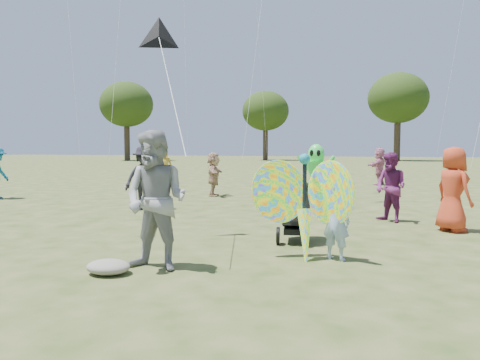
# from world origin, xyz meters

# --- Properties ---
(ground) EXTENTS (160.00, 160.00, 0.00)m
(ground) POSITION_xyz_m (0.00, 0.00, 0.00)
(ground) COLOR #51592B
(ground) RESTS_ON ground
(child_girl) EXTENTS (0.49, 0.40, 1.16)m
(child_girl) POSITION_xyz_m (1.47, 0.94, 0.58)
(child_girl) COLOR #94B2D2
(child_girl) RESTS_ON ground
(adult_man) EXTENTS (0.96, 0.77, 1.89)m
(adult_man) POSITION_xyz_m (-0.74, -0.40, 0.94)
(adult_man) COLOR gray
(adult_man) RESTS_ON ground
(grey_bag) EXTENTS (0.59, 0.48, 0.19)m
(grey_bag) POSITION_xyz_m (-1.23, -0.80, 0.09)
(grey_bag) COLOR gray
(grey_bag) RESTS_ON ground
(crowd_a) EXTENTS (0.92, 0.96, 1.66)m
(crowd_a) POSITION_xyz_m (3.34, 4.03, 0.83)
(crowd_a) COLOR #C43C1F
(crowd_a) RESTS_ON ground
(crowd_b) EXTENTS (1.14, 1.24, 1.68)m
(crowd_b) POSITION_xyz_m (-4.07, 4.97, 0.84)
(crowd_b) COLOR black
(crowd_b) RESTS_ON ground
(crowd_d) EXTENTS (0.77, 1.44, 1.48)m
(crowd_d) POSITION_xyz_m (-3.61, 8.72, 0.74)
(crowd_d) COLOR tan
(crowd_d) RESTS_ON ground
(crowd_e) EXTENTS (0.95, 0.93, 1.54)m
(crowd_e) POSITION_xyz_m (2.17, 4.87, 0.77)
(crowd_e) COLOR #68225A
(crowd_e) RESTS_ON ground
(crowd_g) EXTENTS (0.94, 0.83, 1.61)m
(crowd_g) POSITION_xyz_m (-7.86, 13.15, 0.81)
(crowd_g) COLOR gold
(crowd_g) RESTS_ON ground
(crowd_j) EXTENTS (0.96, 1.59, 1.64)m
(crowd_j) POSITION_xyz_m (1.50, 15.57, 0.82)
(crowd_j) COLOR #C06E90
(crowd_j) RESTS_ON ground
(jogging_stroller) EXTENTS (0.61, 1.10, 1.09)m
(jogging_stroller) POSITION_xyz_m (0.65, 2.11, 0.61)
(jogging_stroller) COLOR black
(jogging_stroller) RESTS_ON ground
(butterfly_kite) EXTENTS (1.74, 0.75, 1.76)m
(butterfly_kite) POSITION_xyz_m (1.02, 0.86, 0.79)
(butterfly_kite) COLOR #E45124
(butterfly_kite) RESTS_ON ground
(delta_kite_rig) EXTENTS (1.97, 2.40, 2.54)m
(delta_kite_rig) POSITION_xyz_m (-1.84, 1.76, 3.62)
(delta_kite_rig) COLOR black
(delta_kite_rig) RESTS_ON ground
(alien_kite) EXTENTS (1.12, 0.69, 1.74)m
(alien_kite) POSITION_xyz_m (0.24, 6.45, 0.97)
(alien_kite) COLOR #37EC52
(alien_kite) RESTS_ON ground
(tree_line) EXTENTS (91.78, 33.60, 10.79)m
(tree_line) POSITION_xyz_m (3.67, 44.99, 6.86)
(tree_line) COLOR #3A2D21
(tree_line) RESTS_ON ground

